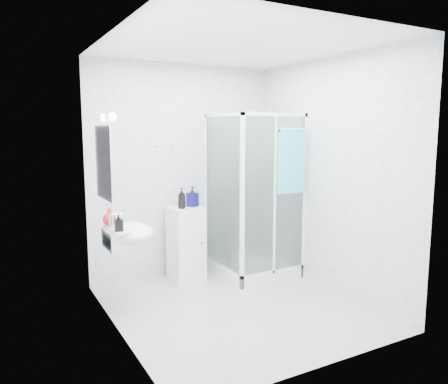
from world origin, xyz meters
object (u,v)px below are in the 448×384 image
shower_enclosure (252,241)px  soap_dispenser_black (119,222)px  shampoo_bottle_a (182,198)px  soap_dispenser_orange (110,217)px  shampoo_bottle_b (192,196)px  wall_basin (127,233)px  hand_towel (291,159)px  storage_cabinet (186,244)px

shower_enclosure → soap_dispenser_black: shower_enclosure is taller
shampoo_bottle_a → soap_dispenser_orange: bearing=-159.4°
shampoo_bottle_b → soap_dispenser_orange: shampoo_bottle_b is taller
shower_enclosure → soap_dispenser_orange: 1.86m
wall_basin → shampoo_bottle_b: (0.98, 0.58, 0.22)m
shampoo_bottle_a → soap_dispenser_black: shampoo_bottle_a is taller
shampoo_bottle_b → wall_basin: bearing=-149.4°
wall_basin → shampoo_bottle_b: size_ratio=2.29×
hand_towel → soap_dispenser_orange: (-2.06, 0.25, -0.52)m
shower_enclosure → storage_cabinet: 0.81m
storage_cabinet → soap_dispenser_black: 1.32m
shower_enclosure → storage_cabinet: shower_enclosure is taller
soap_dispenser_orange → shower_enclosure: bearing=5.0°
hand_towel → soap_dispenser_black: bearing=-178.3°
hand_towel → shampoo_bottle_b: 1.25m
shampoo_bottle_a → shampoo_bottle_b: (0.17, 0.07, 0.00)m
shower_enclosure → shampoo_bottle_b: (-0.68, 0.26, 0.57)m
shampoo_bottle_a → shampoo_bottle_b: 0.18m
storage_cabinet → shower_enclosure: bearing=-20.8°
shampoo_bottle_a → shampoo_bottle_b: same height
shower_enclosure → wall_basin: size_ratio=3.57×
shampoo_bottle_a → wall_basin: bearing=-147.7°
shampoo_bottle_a → soap_dispenser_orange: size_ratio=1.40×
soap_dispenser_orange → soap_dispenser_black: soap_dispenser_orange is taller
wall_basin → shower_enclosure: bearing=10.8°
shampoo_bottle_b → soap_dispenser_black: bearing=-146.6°
shower_enclosure → shampoo_bottle_b: shower_enclosure is taller
soap_dispenser_orange → shampoo_bottle_b: bearing=20.7°
wall_basin → soap_dispenser_black: size_ratio=3.35×
wall_basin → hand_towel: bearing=-2.5°
wall_basin → shampoo_bottle_a: shampoo_bottle_a is taller
wall_basin → hand_towel: hand_towel is taller
shampoo_bottle_b → hand_towel: bearing=-34.6°
shower_enclosure → wall_basin: shower_enclosure is taller
storage_cabinet → shampoo_bottle_a: shampoo_bottle_a is taller
shampoo_bottle_a → shampoo_bottle_b: bearing=21.3°
soap_dispenser_black → soap_dispenser_orange: bearing=91.5°
storage_cabinet → shampoo_bottle_a: bearing=-145.2°
soap_dispenser_black → shampoo_bottle_b: bearing=33.4°
soap_dispenser_orange → storage_cabinet: bearing=22.0°
soap_dispenser_black → shower_enclosure: bearing=14.6°
storage_cabinet → shampoo_bottle_b: size_ratio=3.65×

